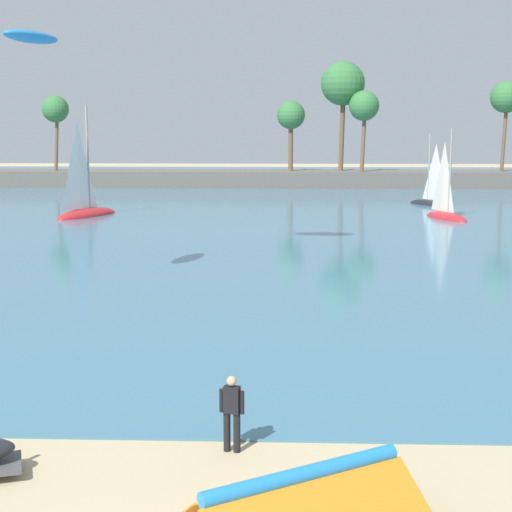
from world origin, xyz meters
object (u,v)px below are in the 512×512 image
folded_kite (303,492)px  sailboat_mid_bay (431,198)px  sailboat_far_left (446,210)px  person_at_waterline (232,411)px  sailboat_toward_headland (85,206)px  kite_aloft_low_near_shore (31,37)px

folded_kite → sailboat_mid_bay: (12.04, 55.19, -0.17)m
sailboat_far_left → folded_kite: bearing=-104.1°
folded_kite → person_at_waterline: size_ratio=2.86×
folded_kite → sailboat_far_left: bearing=75.9°
sailboat_toward_headland → sailboat_mid_bay: bearing=18.9°
person_at_waterline → sailboat_toward_headland: 44.54m
sailboat_toward_headland → kite_aloft_low_near_shore: kite_aloft_low_near_shore is taller
person_at_waterline → sailboat_far_left: sailboat_far_left is taller
person_at_waterline → sailboat_mid_bay: size_ratio=0.26×
folded_kite → person_at_waterline: person_at_waterline is taller
sailboat_mid_bay → kite_aloft_low_near_shore: (-22.36, -35.89, 9.60)m
person_at_waterline → sailboat_far_left: (12.84, 42.01, -0.21)m
sailboat_mid_bay → kite_aloft_low_near_shore: bearing=-121.9°
sailboat_mid_bay → sailboat_toward_headland: 28.79m
folded_kite → kite_aloft_low_near_shore: 23.83m
sailboat_toward_headland → sailboat_far_left: sailboat_toward_headland is taller
person_at_waterline → sailboat_far_left: 43.93m
person_at_waterline → kite_aloft_low_near_shore: (-8.89, 15.82, 9.35)m
sailboat_toward_headland → sailboat_far_left: size_ratio=1.26×
sailboat_far_left → kite_aloft_low_near_shore: size_ratio=2.11×
folded_kite → kite_aloft_low_near_shore: kite_aloft_low_near_shore is taller
folded_kite → person_at_waterline: (-1.42, 3.48, 0.09)m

